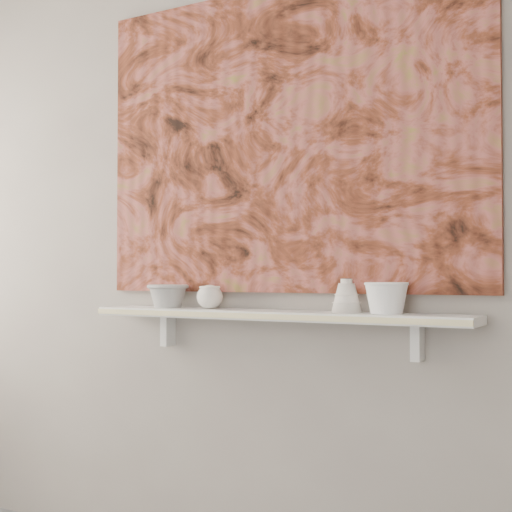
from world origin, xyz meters
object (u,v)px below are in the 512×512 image
Objects in this scene: cup_cream at (210,297)px; bell_vessel at (347,296)px; shelf at (272,315)px; bowl_grey at (168,296)px; painting at (282,138)px; bowl_white at (387,298)px.

bell_vessel reaches higher than cup_cream.
shelf is 0.45m from bowl_grey.
bell_vessel is at bearing 0.00° from bowl_grey.
shelf is 12.63× the size of bell_vessel.
shelf is 0.93× the size of painting.
cup_cream is at bearing 180.00° from bowl_white.
bell_vessel reaches higher than bowl_grey.
bowl_white is (0.41, -0.08, -0.56)m from painting.
painting is (0.00, 0.08, 0.62)m from shelf.
bowl_white is (0.85, 0.00, 0.01)m from bowl_grey.
shelf is 0.42m from bowl_white.
painting reaches higher than bell_vessel.
painting reaches higher than bowl_white.
bowl_white is at bearing 0.00° from shelf.
bowl_grey is 0.19m from cup_cream.
painting is at bearing 17.54° from cup_cream.
painting is at bearing 10.30° from bowl_grey.
shelf is at bearing 180.00° from bowl_white.
bowl_grey is at bearing 180.00° from shelf.
bowl_grey is (-0.44, -0.08, -0.56)m from painting.
painting is at bearing 168.93° from bowl_white.
painting reaches higher than bowl_grey.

